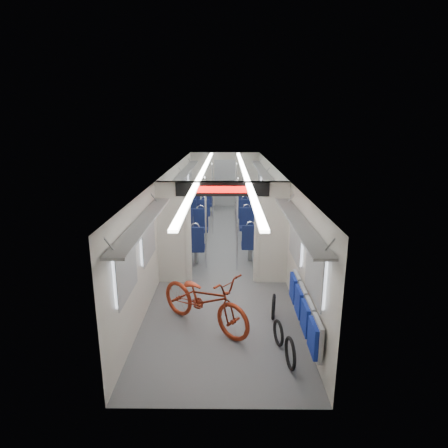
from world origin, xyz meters
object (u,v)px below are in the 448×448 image
bicycle (204,299)px  bike_hoop_a (290,355)px  stanchion_far_left (213,199)px  stanchion_near_left (206,224)px  stanchion_far_right (236,199)px  bike_hoop_c (273,308)px  bike_hoop_b (278,334)px  seat_bay_near_right (257,231)px  seat_bay_far_left (199,206)px  flip_bench (304,310)px  seat_bay_far_right (250,206)px  stanchion_near_right (237,225)px  seat_bay_near_left (190,233)px

bicycle → bike_hoop_a: (1.33, -1.17, -0.30)m
bicycle → stanchion_far_left: (-0.07, 5.75, 0.63)m
stanchion_near_left → stanchion_far_right: bearing=75.1°
bike_hoop_c → bike_hoop_b: bearing=-91.5°
stanchion_near_left → stanchion_far_right: 3.11m
seat_bay_near_right → seat_bay_far_left: 3.90m
bike_hoop_a → bike_hoop_b: bearing=99.1°
seat_bay_near_right → stanchion_near_left: size_ratio=0.92×
stanchion_far_left → flip_bench: bearing=-74.5°
seat_bay_far_right → stanchion_near_right: (-0.59, -4.80, 0.59)m
bike_hoop_c → bicycle: bearing=-167.7°
stanchion_near_right → seat_bay_near_right: bearing=69.0°
seat_bay_near_left → stanchion_far_left: bearing=72.2°
seat_bay_near_right → seat_bay_far_left: size_ratio=1.11×
seat_bay_near_left → stanchion_far_right: 2.30m
bike_hoop_b → stanchion_far_left: 6.53m
bike_hoop_c → bike_hoop_a: bearing=-87.1°
flip_bench → seat_bay_near_left: 5.00m
bicycle → seat_bay_far_left: bearing=44.4°
bike_hoop_b → seat_bay_far_right: 8.01m
bicycle → seat_bay_near_right: 4.35m
seat_bay_near_left → seat_bay_near_right: 1.88m
seat_bay_near_right → bike_hoop_b: bearing=-90.0°
flip_bench → seat_bay_far_left: size_ratio=1.12×
bicycle → stanchion_near_right: (0.64, 2.63, 0.63)m
seat_bay_near_left → seat_bay_far_right: seat_bay_far_right is taller
bike_hoop_a → seat_bay_near_right: 5.35m
seat_bay_far_right → stanchion_far_left: 2.20m
bike_hoop_b → seat_bay_far_left: bearing=102.9°
bicycle → stanchion_near_right: bearing=26.0°
stanchion_near_left → stanchion_far_right: (0.80, 3.00, 0.00)m
seat_bay_far_left → stanchion_near_right: stanchion_near_right is taller
bike_hoop_b → stanchion_near_right: bearing=100.5°
stanchion_far_left → stanchion_near_right: bearing=-77.2°
bicycle → seat_bay_far_right: size_ratio=0.91×
flip_bench → stanchion_near_left: (-1.77, 3.23, 0.57)m
bike_hoop_a → seat_bay_far_right: 8.60m
flip_bench → stanchion_far_left: stanchion_far_left is taller
flip_bench → bike_hoop_b: 0.58m
bike_hoop_b → stanchion_near_left: bearing=112.1°
bike_hoop_a → stanchion_far_right: 7.03m
flip_bench → stanchion_far_left: 6.47m
bicycle → seat_bay_far_left: (-0.64, 7.60, -0.00)m
bike_hoop_c → seat_bay_far_right: 7.16m
seat_bay_far_left → stanchion_near_right: (1.28, -4.97, 0.63)m
bicycle → stanchion_far_right: size_ratio=0.87×
bike_hoop_c → stanchion_far_right: size_ratio=0.21×
seat_bay_far_left → flip_bench: bearing=-74.1°
seat_bay_far_right → stanchion_near_left: 4.89m
flip_bench → stanchion_far_right: 6.33m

